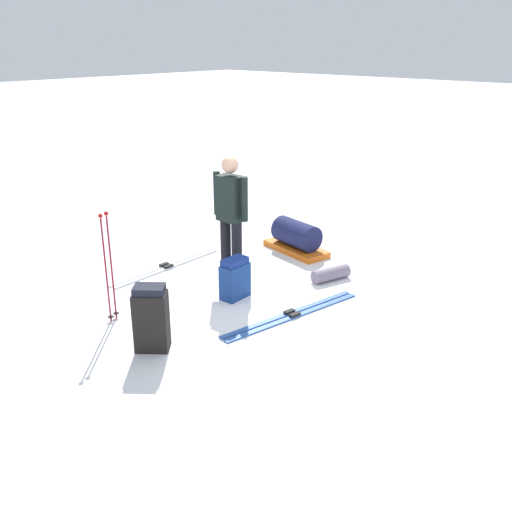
{
  "coord_description": "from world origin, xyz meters",
  "views": [
    {
      "loc": [
        4.61,
        4.14,
        3.09
      ],
      "look_at": [
        0.0,
        0.0,
        0.7
      ],
      "focal_mm": 39.72,
      "sensor_mm": 36.0,
      "label": 1
    }
  ],
  "objects_px": {
    "ski_poles_planted_near": "(108,262)",
    "sleeping_mat_rolled": "(331,274)",
    "skier_standing": "(231,213)",
    "backpack_large_dark": "(235,279)",
    "gear_sled": "(296,238)",
    "ski_pair_near": "(292,315)",
    "backpack_bright": "(151,319)",
    "ski_pair_far": "(166,267)"
  },
  "relations": [
    {
      "from": "skier_standing",
      "to": "gear_sled",
      "type": "height_order",
      "value": "skier_standing"
    },
    {
      "from": "ski_pair_far",
      "to": "sleeping_mat_rolled",
      "type": "height_order",
      "value": "sleeping_mat_rolled"
    },
    {
      "from": "backpack_large_dark",
      "to": "ski_poles_planted_near",
      "type": "bearing_deg",
      "value": -24.49
    },
    {
      "from": "backpack_large_dark",
      "to": "backpack_bright",
      "type": "distance_m",
      "value": 1.52
    },
    {
      "from": "ski_pair_near",
      "to": "ski_poles_planted_near",
      "type": "distance_m",
      "value": 2.22
    },
    {
      "from": "ski_poles_planted_near",
      "to": "sleeping_mat_rolled",
      "type": "height_order",
      "value": "ski_poles_planted_near"
    },
    {
      "from": "skier_standing",
      "to": "sleeping_mat_rolled",
      "type": "relative_size",
      "value": 3.09
    },
    {
      "from": "skier_standing",
      "to": "ski_pair_far",
      "type": "distance_m",
      "value": 1.42
    },
    {
      "from": "ski_pair_far",
      "to": "ski_poles_planted_near",
      "type": "xyz_separation_m",
      "value": [
        1.45,
        0.8,
        0.72
      ]
    },
    {
      "from": "backpack_bright",
      "to": "ski_poles_planted_near",
      "type": "relative_size",
      "value": 0.55
    },
    {
      "from": "skier_standing",
      "to": "backpack_large_dark",
      "type": "height_order",
      "value": "skier_standing"
    },
    {
      "from": "skier_standing",
      "to": "backpack_large_dark",
      "type": "bearing_deg",
      "value": 48.69
    },
    {
      "from": "ski_pair_near",
      "to": "sleeping_mat_rolled",
      "type": "bearing_deg",
      "value": -166.97
    },
    {
      "from": "ski_poles_planted_near",
      "to": "gear_sled",
      "type": "relative_size",
      "value": 1.16
    },
    {
      "from": "backpack_large_dark",
      "to": "backpack_bright",
      "type": "bearing_deg",
      "value": 8.96
    },
    {
      "from": "skier_standing",
      "to": "gear_sled",
      "type": "xyz_separation_m",
      "value": [
        -1.46,
        -0.03,
        -0.73
      ]
    },
    {
      "from": "ski_pair_near",
      "to": "gear_sled",
      "type": "height_order",
      "value": "gear_sled"
    },
    {
      "from": "ski_pair_far",
      "to": "backpack_large_dark",
      "type": "xyz_separation_m",
      "value": [
        0.06,
        1.44,
        0.25
      ]
    },
    {
      "from": "skier_standing",
      "to": "ski_poles_planted_near",
      "type": "height_order",
      "value": "skier_standing"
    },
    {
      "from": "skier_standing",
      "to": "sleeping_mat_rolled",
      "type": "height_order",
      "value": "skier_standing"
    },
    {
      "from": "skier_standing",
      "to": "backpack_large_dark",
      "type": "relative_size",
      "value": 3.2
    },
    {
      "from": "backpack_large_dark",
      "to": "sleeping_mat_rolled",
      "type": "height_order",
      "value": "backpack_large_dark"
    },
    {
      "from": "ski_poles_planted_near",
      "to": "ski_pair_far",
      "type": "bearing_deg",
      "value": -151.22
    },
    {
      "from": "backpack_bright",
      "to": "sleeping_mat_rolled",
      "type": "xyz_separation_m",
      "value": [
        -2.77,
        0.35,
        -0.27
      ]
    },
    {
      "from": "gear_sled",
      "to": "ski_pair_far",
      "type": "bearing_deg",
      "value": -28.82
    },
    {
      "from": "skier_standing",
      "to": "ski_pair_near",
      "type": "relative_size",
      "value": 0.86
    },
    {
      "from": "gear_sled",
      "to": "backpack_large_dark",
      "type": "bearing_deg",
      "value": 14.04
    },
    {
      "from": "ski_pair_near",
      "to": "gear_sled",
      "type": "distance_m",
      "value": 2.2
    },
    {
      "from": "skier_standing",
      "to": "ski_poles_planted_near",
      "type": "bearing_deg",
      "value": -6.76
    },
    {
      "from": "ski_poles_planted_near",
      "to": "backpack_large_dark",
      "type": "bearing_deg",
      "value": 155.51
    },
    {
      "from": "ski_pair_far",
      "to": "backpack_large_dark",
      "type": "distance_m",
      "value": 1.46
    },
    {
      "from": "ski_poles_planted_near",
      "to": "sleeping_mat_rolled",
      "type": "bearing_deg",
      "value": 155.4
    },
    {
      "from": "ski_poles_planted_near",
      "to": "sleeping_mat_rolled",
      "type": "xyz_separation_m",
      "value": [
        -2.67,
        1.22,
        -0.64
      ]
    },
    {
      "from": "skier_standing",
      "to": "ski_pair_far",
      "type": "relative_size",
      "value": 0.89
    },
    {
      "from": "backpack_large_dark",
      "to": "gear_sled",
      "type": "distance_m",
      "value": 1.89
    },
    {
      "from": "gear_sled",
      "to": "sleeping_mat_rolled",
      "type": "distance_m",
      "value": 1.19
    },
    {
      "from": "sleeping_mat_rolled",
      "to": "gear_sled",
      "type": "bearing_deg",
      "value": -118.33
    },
    {
      "from": "ski_poles_planted_near",
      "to": "backpack_bright",
      "type": "bearing_deg",
      "value": 83.03
    },
    {
      "from": "ski_pair_far",
      "to": "ski_poles_planted_near",
      "type": "bearing_deg",
      "value": 28.78
    },
    {
      "from": "backpack_bright",
      "to": "ski_poles_planted_near",
      "type": "distance_m",
      "value": 0.95
    },
    {
      "from": "backpack_bright",
      "to": "gear_sled",
      "type": "relative_size",
      "value": 0.64
    },
    {
      "from": "skier_standing",
      "to": "gear_sled",
      "type": "distance_m",
      "value": 1.63
    }
  ]
}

